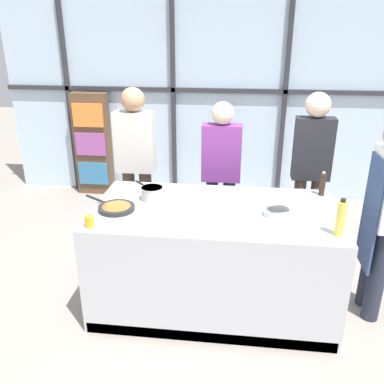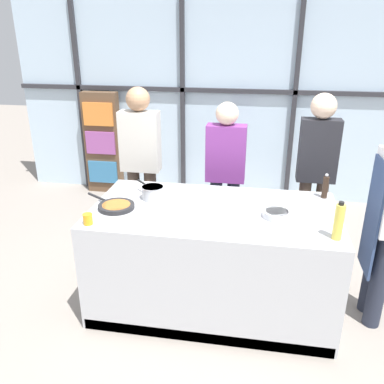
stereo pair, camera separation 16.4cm
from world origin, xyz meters
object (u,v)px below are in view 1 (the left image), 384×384
pepper_grinder (322,184)px  spectator_far_left (136,158)px  spectator_center_left (221,169)px  frying_pan (116,208)px  saucepan (152,193)px  white_plate (271,201)px  chef (384,210)px  mixing_bowl (278,212)px  oil_bottle (341,218)px  spectator_center_right (311,164)px  juice_glass_near (89,221)px

pepper_grinder → spectator_far_left: bearing=162.7°
spectator_far_left → spectator_center_left: spectator_far_left is taller
spectator_far_left → spectator_center_left: bearing=-180.0°
frying_pan → saucepan: saucepan is taller
spectator_far_left → spectator_center_left: (0.92, -0.00, -0.08)m
frying_pan → white_plate: bearing=13.7°
chef → white_plate: chef is taller
frying_pan → saucepan: bearing=44.1°
mixing_bowl → oil_bottle: (0.42, -0.29, 0.11)m
white_plate → saucepan: bearing=-176.3°
spectator_center_right → frying_pan: size_ratio=3.61×
frying_pan → mixing_bowl: 1.33m
spectator_center_left → mixing_bowl: size_ratio=7.36×
spectator_center_left → saucepan: (-0.56, -0.86, 0.05)m
chef → spectator_center_right: bearing=24.6°
spectator_center_right → pepper_grinder: 0.58m
frying_pan → pepper_grinder: bearing=16.8°
saucepan → frying_pan: bearing=-135.9°
chef → mixing_bowl: 0.86m
chef → spectator_center_right: (-0.44, 0.96, 0.06)m
oil_bottle → white_plate: bearing=129.4°
chef → juice_glass_near: chef is taller
oil_bottle → pepper_grinder: (0.01, 0.77, -0.03)m
chef → spectator_center_left: (-1.36, 0.96, -0.03)m
mixing_bowl → juice_glass_near: size_ratio=2.62×
chef → pepper_grinder: (-0.43, 0.38, 0.06)m
frying_pan → oil_bottle: (1.74, -0.24, 0.12)m
spectator_far_left → oil_bottle: 2.29m
white_plate → juice_glass_near: (-1.40, -0.64, 0.04)m
spectator_far_left → white_plate: (1.40, -0.80, -0.09)m
spectator_far_left → saucepan: bearing=112.7°
spectator_far_left → spectator_center_right: spectator_far_left is taller
frying_pan → oil_bottle: oil_bottle is taller
mixing_bowl → pepper_grinder: bearing=48.6°
oil_bottle → juice_glass_near: bearing=-177.5°
spectator_far_left → juice_glass_near: bearing=89.9°
frying_pan → juice_glass_near: (-0.11, -0.32, 0.02)m
spectator_center_right → frying_pan: spectator_center_right is taller
mixing_bowl → chef: bearing=6.9°
spectator_center_right → mixing_bowl: (-0.41, -1.06, -0.07)m
spectator_center_right → frying_pan: (-1.74, -1.11, -0.09)m
chef → frying_pan: bearing=94.0°
spectator_center_right → white_plate: size_ratio=6.35×
frying_pan → juice_glass_near: juice_glass_near is taller
chef → saucepan: size_ratio=5.93×
spectator_center_left → spectator_center_right: 0.93m
chef → saucepan: bearing=87.1°
frying_pan → pepper_grinder: pepper_grinder is taller
frying_pan → white_plate: size_ratio=1.76×
saucepan → oil_bottle: size_ratio=1.00×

